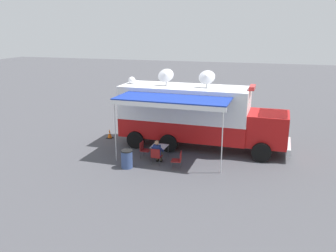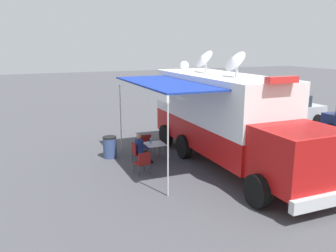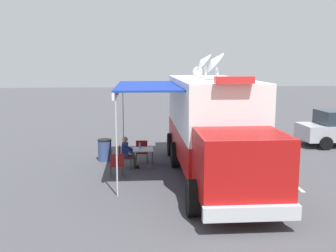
% 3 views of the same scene
% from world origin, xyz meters
% --- Properties ---
extents(ground_plane, '(100.00, 100.00, 0.00)m').
position_xyz_m(ground_plane, '(0.00, 0.00, 0.00)').
color(ground_plane, '#47474C').
extents(lot_stripe, '(0.24, 4.80, 0.01)m').
position_xyz_m(lot_stripe, '(-2.56, 0.49, 0.00)').
color(lot_stripe, silver).
rests_on(lot_stripe, ground).
extents(command_truck, '(5.00, 9.55, 4.53)m').
position_xyz_m(command_truck, '(0.05, 0.75, 1.95)').
color(command_truck, '#B71414').
rests_on(command_truck, ground).
extents(folding_table, '(0.82, 0.82, 0.73)m').
position_xyz_m(folding_table, '(2.49, -0.72, 0.67)').
color(folding_table, silver).
rests_on(folding_table, ground).
extents(water_bottle, '(0.07, 0.07, 0.22)m').
position_xyz_m(water_bottle, '(2.62, -0.84, 0.83)').
color(water_bottle, '#4C99D8').
rests_on(water_bottle, folding_table).
extents(folding_chair_at_table, '(0.49, 0.49, 0.87)m').
position_xyz_m(folding_chair_at_table, '(3.29, -0.63, 0.51)').
color(folding_chair_at_table, maroon).
rests_on(folding_chair_at_table, ground).
extents(folding_chair_beside_table, '(0.49, 0.49, 0.87)m').
position_xyz_m(folding_chair_beside_table, '(2.52, -1.57, 0.51)').
color(folding_chair_beside_table, maroon).
rests_on(folding_chair_beside_table, ground).
extents(folding_chair_spare_by_truck, '(0.54, 0.54, 0.87)m').
position_xyz_m(folding_chair_spare_by_truck, '(3.48, 0.56, 0.51)').
color(folding_chair_spare_by_truck, maroon).
rests_on(folding_chair_spare_by_truck, ground).
extents(seated_responder, '(0.67, 0.56, 1.25)m').
position_xyz_m(seated_responder, '(3.10, -0.63, 0.65)').
color(seated_responder, navy).
rests_on(seated_responder, ground).
extents(trash_bin, '(0.57, 0.57, 0.91)m').
position_xyz_m(trash_bin, '(4.06, -1.90, 0.46)').
color(trash_bin, '#384C7F').
rests_on(trash_bin, ground).
extents(traffic_cone, '(0.36, 0.36, 0.58)m').
position_xyz_m(traffic_cone, '(-0.12, -4.80, 0.28)').
color(traffic_cone, black).
rests_on(traffic_cone, ground).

